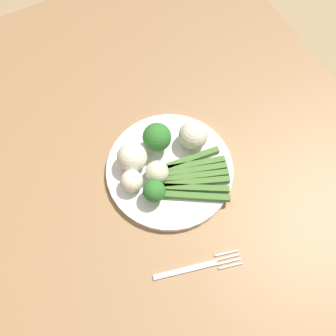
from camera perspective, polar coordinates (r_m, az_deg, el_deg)
The scene contains 11 objects.
ground_plane at distance 1.55m, azimuth 1.50°, elevation -14.85°, with size 6.00×6.00×0.02m, color tan.
dining_table at distance 0.90m, azimuth 2.52°, elevation -7.45°, with size 1.29×0.88×0.77m.
plate at distance 0.81m, azimuth -0.00°, elevation -0.37°, with size 0.26×0.26×0.01m, color white.
asparagus_bundle at distance 0.79m, azimuth 3.54°, elevation -1.23°, with size 0.12×0.16×0.01m.
broccoli_outer_edge at distance 0.79m, azimuth -1.85°, elevation 4.25°, with size 0.06×0.06×0.07m.
broccoli_back at distance 0.75m, azimuth -1.97°, elevation -3.31°, with size 0.04×0.04×0.05m.
cauliflower_edge at distance 0.80m, azimuth 3.62°, elevation 4.69°, with size 0.06×0.06×0.06m, color silver.
cauliflower_back_right at distance 0.78m, azimuth -5.15°, elevation 1.55°, with size 0.06×0.06×0.06m, color white.
cauliflower_near_fork at distance 0.77m, azimuth -5.20°, elevation -1.89°, with size 0.04×0.04×0.04m, color white.
cauliflower_near_center at distance 0.77m, azimuth -1.56°, elevation -0.58°, with size 0.05×0.05×0.05m, color beige.
fork at distance 0.76m, azimuth 4.41°, elevation -13.85°, with size 0.06×0.16×0.00m.
Camera 1 is at (0.22, -0.16, 1.51)m, focal length 42.75 mm.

